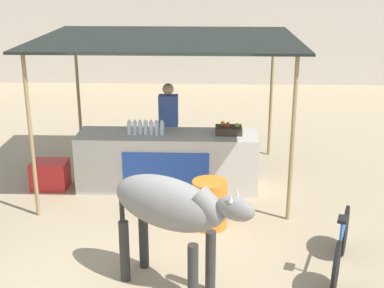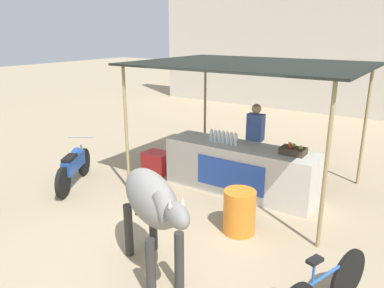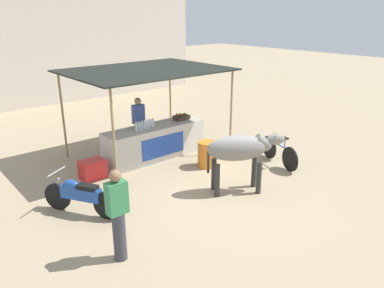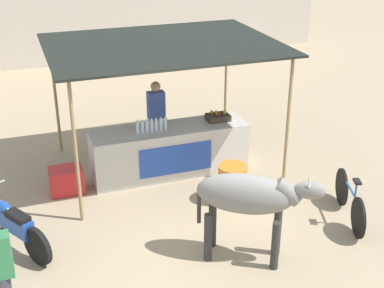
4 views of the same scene
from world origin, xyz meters
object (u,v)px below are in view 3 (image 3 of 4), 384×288
at_px(water_barrel, 207,154).
at_px(passerby_on_street, 118,215).
at_px(fruit_crate, 181,117).
at_px(cooler_box, 92,169).
at_px(motorcycle_parked, 80,195).
at_px(bicycle_leaning, 279,152).
at_px(vendor_behind_counter, 139,124).
at_px(cow, 240,150).
at_px(stall_counter, 155,142).

height_order(water_barrel, passerby_on_street, passerby_on_street).
xyz_separation_m(fruit_crate, cooler_box, (-3.02, -0.15, -0.79)).
height_order(motorcycle_parked, bicycle_leaning, motorcycle_parked).
distance_m(fruit_crate, water_barrel, 1.64).
bearing_deg(water_barrel, motorcycle_parked, -177.32).
distance_m(vendor_behind_counter, motorcycle_parked, 3.78).
height_order(cooler_box, passerby_on_street, passerby_on_street).
bearing_deg(motorcycle_parked, bicycle_leaning, -10.69).
bearing_deg(bicycle_leaning, passerby_on_street, -171.15).
bearing_deg(cow, water_barrel, 74.36).
bearing_deg(water_barrel, stall_counter, 117.01).
distance_m(vendor_behind_counter, cooler_box, 2.22).
height_order(cooler_box, water_barrel, water_barrel).
bearing_deg(water_barrel, bicycle_leaning, -36.13).
distance_m(bicycle_leaning, passerby_on_street, 5.55).
xyz_separation_m(cow, motorcycle_parked, (-3.26, 1.40, -0.60)).
distance_m(stall_counter, cow, 3.05).
relative_size(vendor_behind_counter, motorcycle_parked, 1.04).
relative_size(stall_counter, fruit_crate, 6.82).
bearing_deg(bicycle_leaning, cooler_box, 150.10).
xyz_separation_m(stall_counter, passerby_on_street, (-3.13, -3.44, 0.37)).
relative_size(stall_counter, cooler_box, 5.00).
distance_m(cow, motorcycle_parked, 3.60).
height_order(motorcycle_parked, passerby_on_street, passerby_on_street).
distance_m(stall_counter, water_barrel, 1.59).
relative_size(fruit_crate, bicycle_leaning, 0.28).
xyz_separation_m(motorcycle_parked, bicycle_leaning, (5.31, -1.00, -0.08)).
height_order(stall_counter, bicycle_leaning, stall_counter).
relative_size(vendor_behind_counter, cooler_box, 2.75).
distance_m(vendor_behind_counter, passerby_on_street, 5.21).
relative_size(water_barrel, passerby_on_street, 0.43).
relative_size(stall_counter, vendor_behind_counter, 1.82).
xyz_separation_m(stall_counter, vendor_behind_counter, (-0.04, 0.75, 0.37)).
relative_size(fruit_crate, cow, 0.25).
xyz_separation_m(vendor_behind_counter, water_barrel, (0.75, -2.16, -0.50)).
bearing_deg(cooler_box, bicycle_leaning, -29.90).
bearing_deg(cooler_box, passerby_on_street, -108.77).
relative_size(water_barrel, motorcycle_parked, 0.44).
bearing_deg(stall_counter, cow, -84.66).
xyz_separation_m(motorcycle_parked, passerby_on_street, (-0.15, -1.85, 0.42)).
bearing_deg(cow, vendor_behind_counter, 94.81).
distance_m(motorcycle_parked, passerby_on_street, 1.91).
relative_size(cooler_box, water_barrel, 0.85).
bearing_deg(motorcycle_parked, vendor_behind_counter, 38.39).
height_order(fruit_crate, cow, cow).
xyz_separation_m(cooler_box, passerby_on_street, (-1.13, -3.34, 0.61)).
distance_m(cooler_box, passerby_on_street, 3.58).
bearing_deg(bicycle_leaning, fruit_crate, 116.40).
distance_m(vendor_behind_counter, cow, 3.75).
height_order(stall_counter, passerby_on_street, passerby_on_street).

